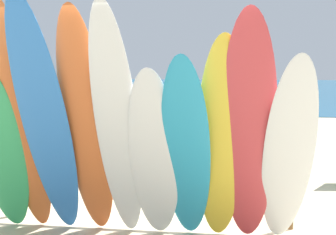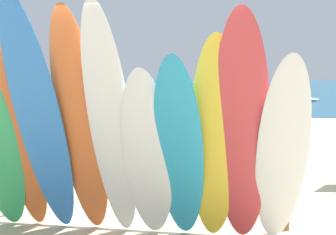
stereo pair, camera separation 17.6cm
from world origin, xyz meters
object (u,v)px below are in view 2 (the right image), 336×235
(surfboard_white_9, at_px, (282,157))
(beachgoer_photographing, at_px, (174,101))
(surfboard_orange_1, at_px, (16,123))
(beachgoer_by_water, at_px, (99,99))
(surfboard_yellow_7, at_px, (214,145))
(distant_boat, at_px, (288,99))
(surfboard_red_8, at_px, (242,136))
(surfboard_rack, at_px, (143,178))
(surfboard_white_4, at_px, (111,129))
(beachgoer_midbeach, at_px, (108,108))
(surfboard_teal_6, at_px, (179,154))
(surfboard_orange_3, at_px, (81,129))
(surfboard_blue_2, at_px, (40,124))
(surfboard_white_5, at_px, (148,158))

(surfboard_white_9, bearing_deg, beachgoer_photographing, 104.50)
(surfboard_orange_1, bearing_deg, beachgoer_by_water, 102.62)
(surfboard_yellow_7, xyz_separation_m, surfboard_white_9, (0.68, -0.03, -0.10))
(surfboard_white_9, distance_m, distant_boat, 18.85)
(surfboard_orange_1, xyz_separation_m, surfboard_red_8, (2.44, -0.03, -0.08))
(surfboard_rack, bearing_deg, beachgoer_by_water, 111.69)
(surfboard_white_4, distance_m, beachgoer_midbeach, 5.94)
(surfboard_teal_6, relative_size, surfboard_red_8, 0.85)
(surfboard_orange_1, distance_m, surfboard_orange_3, 0.74)
(surfboard_white_9, bearing_deg, surfboard_blue_2, -179.41)
(surfboard_red_8, bearing_deg, surfboard_white_9, 9.02)
(surfboard_blue_2, bearing_deg, beachgoer_photographing, 90.61)
(surfboard_orange_3, relative_size, surfboard_yellow_7, 1.13)
(surfboard_white_5, bearing_deg, surfboard_white_9, 0.07)
(surfboard_white_4, relative_size, beachgoer_photographing, 1.67)
(surfboard_red_8, bearing_deg, surfboard_blue_2, -173.05)
(surfboard_red_8, relative_size, distant_boat, 0.76)
(surfboard_white_4, bearing_deg, surfboard_orange_3, 172.06)
(surfboard_white_4, relative_size, surfboard_red_8, 1.04)
(surfboard_red_8, relative_size, beachgoer_photographing, 1.61)
(surfboard_orange_3, xyz_separation_m, beachgoer_midbeach, (-1.41, 5.60, -0.37))
(beachgoer_by_water, bearing_deg, surfboard_teal_6, -42.20)
(surfboard_orange_1, distance_m, beachgoer_photographing, 7.42)
(surfboard_red_8, xyz_separation_m, beachgoer_photographing, (-1.72, 7.40, -0.30))
(surfboard_orange_3, distance_m, beachgoer_photographing, 7.39)
(surfboard_white_4, bearing_deg, surfboard_white_9, 5.11)
(surfboard_white_9, xyz_separation_m, beachgoer_midbeach, (-3.51, 5.60, -0.14))
(beachgoer_by_water, height_order, beachgoer_photographing, beachgoer_photographing)
(surfboard_rack, xyz_separation_m, distant_boat, (4.05, 17.97, -0.44))
(surfboard_orange_3, relative_size, surfboard_teal_6, 1.20)
(surfboard_red_8, bearing_deg, beachgoer_by_water, 121.87)
(surfboard_red_8, xyz_separation_m, surfboard_white_9, (0.40, 0.03, -0.21))
(surfboard_teal_6, relative_size, beachgoer_midbeach, 1.43)
(surfboard_rack, relative_size, surfboard_orange_3, 1.35)
(surfboard_blue_2, xyz_separation_m, surfboard_orange_3, (0.42, 0.09, -0.05))
(surfboard_blue_2, bearing_deg, surfboard_orange_1, 167.46)
(surfboard_orange_3, height_order, surfboard_yellow_7, surfboard_orange_3)
(surfboard_blue_2, distance_m, surfboard_teal_6, 1.51)
(surfboard_blue_2, bearing_deg, surfboard_red_8, 5.45)
(surfboard_red_8, bearing_deg, surfboard_white_4, -173.03)
(beachgoer_midbeach, bearing_deg, beachgoer_by_water, 32.90)
(surfboard_white_4, bearing_deg, surfboard_white_5, 14.90)
(surfboard_teal_6, height_order, beachgoer_midbeach, surfboard_teal_6)
(surfboard_rack, height_order, surfboard_white_5, surfboard_white_5)
(surfboard_orange_1, xyz_separation_m, beachgoer_photographing, (0.72, 7.38, -0.38))
(surfboard_orange_3, bearing_deg, surfboard_blue_2, -167.37)
(beachgoer_photographing, bearing_deg, surfboard_orange_3, -126.45)
(surfboard_orange_3, height_order, surfboard_white_4, surfboard_white_4)
(surfboard_blue_2, distance_m, surfboard_white_5, 1.20)
(surfboard_orange_3, xyz_separation_m, surfboard_yellow_7, (1.42, 0.04, -0.14))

